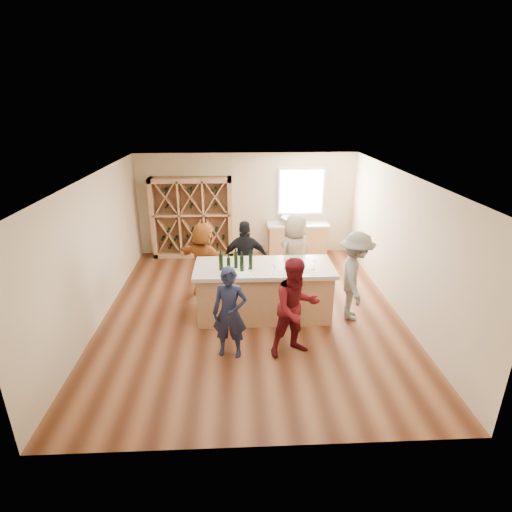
{
  "coord_description": "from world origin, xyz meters",
  "views": [
    {
      "loc": [
        -0.26,
        -7.32,
        4.1
      ],
      "look_at": [
        0.1,
        0.2,
        1.15
      ],
      "focal_mm": 28.0,
      "sensor_mm": 36.0,
      "label": 1
    }
  ],
  "objects_px": {
    "wine_bottle_b": "(229,265)",
    "person_far_left": "(204,260)",
    "wine_bottle_e": "(251,262)",
    "wine_bottle_d": "(242,263)",
    "tasting_counter_base": "(264,293)",
    "person_near_right": "(296,308)",
    "sink": "(291,220)",
    "wine_bottle_c": "(236,260)",
    "person_far_right": "(295,255)",
    "person_near_left": "(230,313)",
    "person_server": "(355,277)",
    "person_far_mid": "(246,259)",
    "wine_bottle_a": "(221,262)",
    "wine_rack": "(192,218)"
  },
  "relations": [
    {
      "from": "tasting_counter_base",
      "to": "person_far_left",
      "type": "relative_size",
      "value": 1.54
    },
    {
      "from": "person_server",
      "to": "person_far_left",
      "type": "height_order",
      "value": "person_server"
    },
    {
      "from": "wine_bottle_a",
      "to": "wine_bottle_b",
      "type": "distance_m",
      "value": 0.18
    },
    {
      "from": "wine_bottle_c",
      "to": "person_near_right",
      "type": "distance_m",
      "value": 1.66
    },
    {
      "from": "wine_bottle_d",
      "to": "tasting_counter_base",
      "type": "bearing_deg",
      "value": 26.99
    },
    {
      "from": "wine_bottle_b",
      "to": "person_far_left",
      "type": "distance_m",
      "value": 1.4
    },
    {
      "from": "wine_bottle_b",
      "to": "person_far_right",
      "type": "xyz_separation_m",
      "value": [
        1.43,
        1.25,
        -0.31
      ]
    },
    {
      "from": "person_far_mid",
      "to": "wine_bottle_c",
      "type": "bearing_deg",
      "value": 80.34
    },
    {
      "from": "wine_rack",
      "to": "wine_bottle_c",
      "type": "height_order",
      "value": "wine_rack"
    },
    {
      "from": "tasting_counter_base",
      "to": "wine_bottle_d",
      "type": "relative_size",
      "value": 8.42
    },
    {
      "from": "sink",
      "to": "wine_bottle_b",
      "type": "distance_m",
      "value": 3.97
    },
    {
      "from": "sink",
      "to": "wine_bottle_e",
      "type": "bearing_deg",
      "value": -109.33
    },
    {
      "from": "wine_bottle_a",
      "to": "wine_bottle_d",
      "type": "distance_m",
      "value": 0.4
    },
    {
      "from": "wine_bottle_c",
      "to": "person_far_left",
      "type": "distance_m",
      "value": 1.3
    },
    {
      "from": "person_server",
      "to": "person_far_left",
      "type": "distance_m",
      "value": 3.22
    },
    {
      "from": "tasting_counter_base",
      "to": "wine_bottle_e",
      "type": "bearing_deg",
      "value": -153.73
    },
    {
      "from": "sink",
      "to": "wine_bottle_c",
      "type": "xyz_separation_m",
      "value": [
        -1.51,
        -3.42,
        0.22
      ]
    },
    {
      "from": "wine_rack",
      "to": "person_near_left",
      "type": "distance_m",
      "value": 4.89
    },
    {
      "from": "person_far_mid",
      "to": "person_far_right",
      "type": "relative_size",
      "value": 0.95
    },
    {
      "from": "person_server",
      "to": "person_far_left",
      "type": "relative_size",
      "value": 1.07
    },
    {
      "from": "person_server",
      "to": "person_far_left",
      "type": "bearing_deg",
      "value": 80.68
    },
    {
      "from": "wine_bottle_b",
      "to": "person_far_mid",
      "type": "relative_size",
      "value": 0.16
    },
    {
      "from": "wine_rack",
      "to": "wine_bottle_a",
      "type": "height_order",
      "value": "wine_rack"
    },
    {
      "from": "tasting_counter_base",
      "to": "person_server",
      "type": "height_order",
      "value": "person_server"
    },
    {
      "from": "sink",
      "to": "wine_bottle_c",
      "type": "height_order",
      "value": "wine_bottle_c"
    },
    {
      "from": "tasting_counter_base",
      "to": "wine_bottle_a",
      "type": "bearing_deg",
      "value": -169.83
    },
    {
      "from": "sink",
      "to": "person_server",
      "type": "bearing_deg",
      "value": -77.23
    },
    {
      "from": "wine_bottle_d",
      "to": "person_near_left",
      "type": "bearing_deg",
      "value": -101.29
    },
    {
      "from": "sink",
      "to": "tasting_counter_base",
      "type": "bearing_deg",
      "value": -105.92
    },
    {
      "from": "wine_bottle_e",
      "to": "wine_bottle_d",
      "type": "bearing_deg",
      "value": -151.89
    },
    {
      "from": "wine_bottle_d",
      "to": "person_near_left",
      "type": "height_order",
      "value": "person_near_left"
    },
    {
      "from": "person_far_mid",
      "to": "person_far_right",
      "type": "distance_m",
      "value": 1.1
    },
    {
      "from": "tasting_counter_base",
      "to": "wine_bottle_d",
      "type": "bearing_deg",
      "value": -153.01
    },
    {
      "from": "person_near_right",
      "to": "person_server",
      "type": "relative_size",
      "value": 0.98
    },
    {
      "from": "wine_rack",
      "to": "person_far_right",
      "type": "relative_size",
      "value": 1.21
    },
    {
      "from": "wine_bottle_b",
      "to": "wine_rack",
      "type": "bearing_deg",
      "value": 106.04
    },
    {
      "from": "tasting_counter_base",
      "to": "person_near_right",
      "type": "height_order",
      "value": "person_near_right"
    },
    {
      "from": "wine_bottle_b",
      "to": "person_server",
      "type": "distance_m",
      "value": 2.47
    },
    {
      "from": "wine_bottle_d",
      "to": "person_server",
      "type": "bearing_deg",
      "value": 1.03
    },
    {
      "from": "wine_bottle_c",
      "to": "wine_bottle_e",
      "type": "relative_size",
      "value": 1.01
    },
    {
      "from": "wine_rack",
      "to": "sink",
      "type": "relative_size",
      "value": 4.06
    },
    {
      "from": "tasting_counter_base",
      "to": "wine_bottle_c",
      "type": "relative_size",
      "value": 8.59
    },
    {
      "from": "sink",
      "to": "person_near_right",
      "type": "relative_size",
      "value": 0.31
    },
    {
      "from": "wine_bottle_a",
      "to": "person_server",
      "type": "distance_m",
      "value": 2.62
    },
    {
      "from": "person_near_left",
      "to": "person_far_mid",
      "type": "distance_m",
      "value": 2.24
    },
    {
      "from": "wine_bottle_c",
      "to": "person_far_mid",
      "type": "relative_size",
      "value": 0.17
    },
    {
      "from": "person_server",
      "to": "sink",
      "type": "bearing_deg",
      "value": 24.54
    },
    {
      "from": "wine_bottle_b",
      "to": "person_near_left",
      "type": "relative_size",
      "value": 0.17
    },
    {
      "from": "person_near_left",
      "to": "person_far_left",
      "type": "distance_m",
      "value": 2.38
    },
    {
      "from": "wine_bottle_d",
      "to": "person_near_right",
      "type": "height_order",
      "value": "person_near_right"
    }
  ]
}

